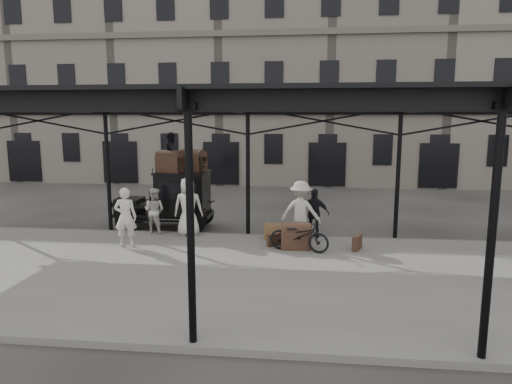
% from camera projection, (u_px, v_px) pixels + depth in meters
% --- Properties ---
extents(ground, '(120.00, 120.00, 0.00)m').
position_uv_depth(ground, '(240.00, 255.00, 13.99)').
color(ground, '#383533').
rests_on(ground, ground).
extents(platform, '(28.00, 8.00, 0.15)m').
position_uv_depth(platform, '(229.00, 274.00, 12.02)').
color(platform, slate).
rests_on(platform, ground).
extents(canopy, '(22.50, 9.00, 4.74)m').
position_uv_depth(canopy, '(229.00, 100.00, 11.56)').
color(canopy, black).
rests_on(canopy, ground).
extents(building_frontage, '(64.00, 8.00, 14.00)m').
position_uv_depth(building_frontage, '(278.00, 75.00, 30.51)').
color(building_frontage, slate).
rests_on(building_frontage, ground).
extents(taxi, '(3.65, 1.55, 2.18)m').
position_uv_depth(taxi, '(175.00, 197.00, 17.15)').
color(taxi, black).
rests_on(taxi, ground).
extents(porter_left, '(0.75, 0.55, 1.88)m').
position_uv_depth(porter_left, '(126.00, 217.00, 14.23)').
color(porter_left, beige).
rests_on(porter_left, platform).
extents(porter_midleft, '(0.88, 0.75, 1.59)m').
position_uv_depth(porter_midleft, '(154.00, 210.00, 15.96)').
color(porter_midleft, beige).
rests_on(porter_midleft, platform).
extents(porter_centre, '(1.06, 0.76, 2.01)m').
position_uv_depth(porter_centre, '(188.00, 207.00, 15.58)').
color(porter_centre, beige).
rests_on(porter_centre, platform).
extents(porter_official, '(1.02, 0.54, 1.67)m').
position_uv_depth(porter_official, '(315.00, 213.00, 15.31)').
color(porter_official, black).
rests_on(porter_official, platform).
extents(porter_right, '(1.40, 0.95, 1.99)m').
position_uv_depth(porter_right, '(301.00, 211.00, 14.81)').
color(porter_right, beige).
rests_on(porter_right, platform).
extents(bicycle, '(1.93, 1.05, 0.96)m').
position_uv_depth(bicycle, '(299.00, 236.00, 13.79)').
color(bicycle, black).
rests_on(bicycle, platform).
extents(porter_roof, '(0.61, 0.75, 1.45)m').
position_uv_depth(porter_roof, '(172.00, 152.00, 16.79)').
color(porter_roof, black).
rests_on(porter_roof, taxi).
extents(steamer_trunk_roof_near, '(1.02, 0.75, 0.67)m').
position_uv_depth(steamer_trunk_roof_near, '(170.00, 163.00, 16.71)').
color(steamer_trunk_roof_near, '#472C21').
rests_on(steamer_trunk_roof_near, taxi).
extents(steamer_trunk_roof_far, '(1.08, 0.89, 0.68)m').
position_uv_depth(steamer_trunk_roof_far, '(193.00, 162.00, 17.07)').
color(steamer_trunk_roof_far, '#472C21').
rests_on(steamer_trunk_roof_far, taxi).
extents(steamer_trunk_platform, '(0.93, 0.59, 0.67)m').
position_uv_depth(steamer_trunk_platform, '(296.00, 238.00, 14.08)').
color(steamer_trunk_platform, '#472C21').
rests_on(steamer_trunk_platform, platform).
extents(wicker_hamper, '(0.63, 0.49, 0.50)m').
position_uv_depth(wicker_hamper, '(274.00, 231.00, 15.23)').
color(wicker_hamper, brown).
rests_on(wicker_hamper, platform).
extents(suitcase_upright, '(0.37, 0.61, 0.45)m').
position_uv_depth(suitcase_upright, '(357.00, 243.00, 13.97)').
color(suitcase_upright, '#472C21').
rests_on(suitcase_upright, platform).
extents(suitcase_flat, '(0.58, 0.47, 0.40)m').
position_uv_depth(suitcase_flat, '(276.00, 239.00, 14.44)').
color(suitcase_flat, '#472C21').
rests_on(suitcase_flat, platform).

